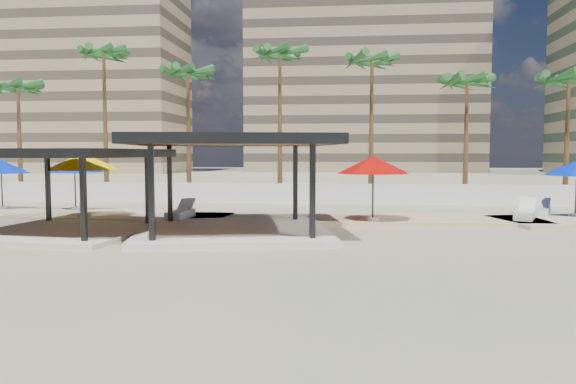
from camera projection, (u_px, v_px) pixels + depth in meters
name	position (u px, v px, depth m)	size (l,w,h in m)	color
ground	(302.00, 246.00, 18.51)	(200.00, 200.00, 0.00)	tan
promenade	(358.00, 218.00, 25.90)	(44.45, 7.97, 0.24)	#C6B284
boundary_wall	(323.00, 193.00, 34.34)	(56.00, 0.30, 1.20)	silver
building_west	(74.00, 76.00, 89.32)	(34.00, 16.00, 32.40)	#937F60
building_mid	(363.00, 86.00, 94.47)	(38.00, 16.00, 30.40)	#847259
pavilion_central	(233.00, 176.00, 21.14)	(8.66, 8.66, 3.72)	beige
pavilion_west	(63.00, 184.00, 21.06)	(7.02, 7.02, 3.23)	beige
umbrella_a	(1.00, 167.00, 29.20)	(3.73, 3.73, 2.52)	beige
umbrella_b	(83.00, 162.00, 25.16)	(3.99, 3.99, 2.92)	beige
umbrella_c	(373.00, 165.00, 23.82)	(3.48, 3.48, 2.77)	beige
umbrella_f	(75.00, 166.00, 28.78)	(3.69, 3.69, 2.61)	beige
lounger_a	(181.00, 214.00, 24.90)	(0.84, 2.21, 0.82)	white
lounger_b	(525.00, 214.00, 24.69)	(1.55, 2.40, 0.87)	white
lounger_d	(542.00, 210.00, 26.53)	(1.31, 2.02, 0.73)	white
palm_a	(18.00, 91.00, 38.36)	(3.00, 3.00, 8.40)	brown
palm_b	(104.00, 60.00, 37.98)	(3.00, 3.00, 10.61)	brown
palm_c	(188.00, 78.00, 36.85)	(3.00, 3.00, 9.15)	brown
palm_d	(280.00, 60.00, 36.94)	(3.00, 3.00, 10.39)	brown
palm_e	(372.00, 66.00, 35.85)	(3.00, 3.00, 9.81)	brown
palm_f	(467.00, 86.00, 35.51)	(3.00, 3.00, 8.42)	brown
palm_g	(569.00, 84.00, 34.48)	(3.00, 3.00, 8.40)	brown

